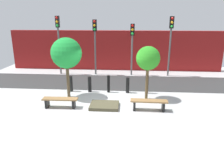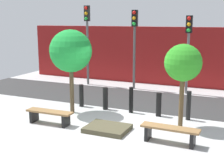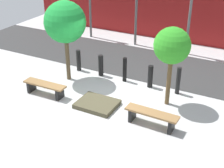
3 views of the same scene
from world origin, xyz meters
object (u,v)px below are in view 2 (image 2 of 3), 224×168
(bollard_far_right, at_px, (189,106))
(bench_right, at_px, (170,132))
(tree_behind_right_bench, at_px, (183,64))
(tree_behind_left_bench, at_px, (71,51))
(bollard_right, at_px, (159,104))
(traffic_light_west, at_px, (87,31))
(bollard_left, at_px, (105,98))
(bollard_center, at_px, (131,100))
(bollard_far_left, at_px, (81,96))
(traffic_light_mid_east, at_px, (188,40))
(traffic_light_mid_west, at_px, (134,35))
(bench_left, at_px, (50,115))
(planter_bed, at_px, (107,128))

(bollard_far_right, bearing_deg, bench_right, -92.22)
(bollard_far_right, bearing_deg, tree_behind_right_bench, -95.93)
(tree_behind_left_bench, bearing_deg, tree_behind_right_bench, -0.00)
(bollard_right, distance_m, traffic_light_west, 6.69)
(bollard_left, relative_size, bollard_center, 0.90)
(bollard_far_left, distance_m, traffic_light_west, 4.86)
(traffic_light_west, distance_m, traffic_light_mid_east, 5.17)
(traffic_light_mid_west, bearing_deg, bench_right, -61.84)
(bench_right, distance_m, bollard_right, 2.49)
(bollard_left, relative_size, traffic_light_west, 0.21)
(bench_left, xyz_separation_m, traffic_light_mid_east, (3.30, 6.16, 2.14))
(bench_left, distance_m, bollard_far_right, 4.71)
(bench_left, relative_size, bollard_far_right, 1.59)
(bollard_far_left, distance_m, bollard_right, 3.14)
(bollard_left, bearing_deg, bollard_far_left, 180.00)
(planter_bed, xyz_separation_m, bollard_left, (-1.05, 2.10, 0.36))
(bollard_left, height_order, traffic_light_mid_east, traffic_light_mid_east)
(tree_behind_left_bench, bearing_deg, traffic_light_mid_east, 55.06)
(bollard_right, bearing_deg, bollard_far_right, 0.00)
(bollard_far_left, xyz_separation_m, traffic_light_mid_east, (3.39, 3.86, 2.03))
(planter_bed, height_order, bollard_far_right, bollard_far_right)
(tree_behind_left_bench, relative_size, bollard_far_left, 3.46)
(tree_behind_right_bench, bearing_deg, tree_behind_left_bench, 180.00)
(bench_left, distance_m, planter_bed, 2.03)
(tree_behind_left_bench, xyz_separation_m, traffic_light_mid_east, (3.30, 4.72, 0.20))
(bollard_far_right, relative_size, traffic_light_mid_east, 0.28)
(planter_bed, relative_size, tree_behind_left_bench, 0.43)
(bench_right, xyz_separation_m, bollard_right, (-0.96, 2.30, 0.09))
(planter_bed, xyz_separation_m, bollard_right, (1.05, 2.10, 0.36))
(planter_bed, height_order, traffic_light_mid_east, traffic_light_mid_east)
(planter_bed, distance_m, tree_behind_left_bench, 3.22)
(bench_left, relative_size, tree_behind_left_bench, 0.53)
(bench_right, distance_m, bollard_center, 3.05)
(planter_bed, relative_size, bollard_right, 1.53)
(planter_bed, height_order, bollard_right, bollard_right)
(bollard_center, height_order, bollard_right, bollard_center)
(bollard_left, distance_m, traffic_light_west, 5.34)
(bench_left, distance_m, traffic_light_west, 6.90)
(traffic_light_mid_west, bearing_deg, bollard_far_left, -101.77)
(traffic_light_mid_west, bearing_deg, bollard_left, -86.41)
(bollard_right, relative_size, traffic_light_mid_west, 0.22)
(bollard_far_left, xyz_separation_m, traffic_light_mid_west, (0.81, 3.86, 2.20))
(tree_behind_right_bench, distance_m, traffic_light_mid_west, 5.79)
(planter_bed, distance_m, bollard_left, 2.37)
(traffic_light_west, bearing_deg, bollard_right, -38.15)
(planter_bed, bearing_deg, bench_right, -5.69)
(bench_left, height_order, bollard_far_left, bollard_far_left)
(bench_left, distance_m, traffic_light_mid_east, 7.31)
(traffic_light_mid_east, bearing_deg, bollard_center, -108.47)
(bollard_far_left, distance_m, traffic_light_mid_east, 5.52)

